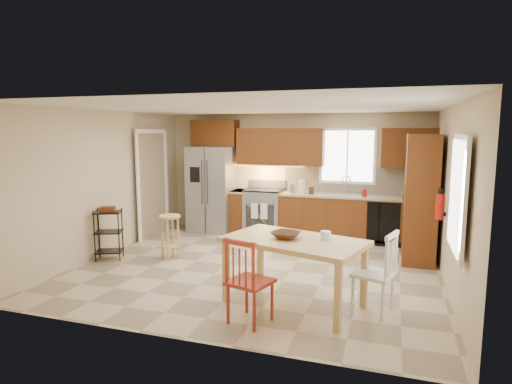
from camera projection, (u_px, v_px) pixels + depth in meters
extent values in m
plane|color=tan|center=(257.00, 267.00, 6.78)|extent=(5.50, 5.50, 0.00)
cube|color=silver|center=(257.00, 107.00, 6.42)|extent=(5.50, 5.00, 0.02)
cube|color=#CCB793|center=(294.00, 174.00, 8.95)|extent=(5.50, 0.02, 2.50)
cube|color=#CCB793|center=(181.00, 222.00, 4.25)|extent=(5.50, 0.02, 2.50)
cube|color=#CCB793|center=(107.00, 183.00, 7.44)|extent=(0.02, 5.00, 2.50)
cube|color=#CCB793|center=(451.00, 198.00, 5.76)|extent=(0.02, 5.00, 2.50)
cube|color=gray|center=(212.00, 189.00, 9.17)|extent=(0.92, 0.75, 1.82)
cube|color=gray|center=(264.00, 212.00, 8.94)|extent=(0.76, 0.63, 0.92)
cube|color=#5F3011|center=(240.00, 211.00, 9.12)|extent=(0.30, 0.60, 0.90)
cube|color=#5F3011|center=(354.00, 218.00, 8.39)|extent=(2.92, 0.60, 0.90)
cube|color=black|center=(383.00, 223.00, 7.95)|extent=(0.60, 0.02, 0.78)
cube|color=beige|center=(356.00, 180.00, 8.56)|extent=(2.92, 0.03, 0.55)
cube|color=#552B0E|center=(215.00, 133.00, 9.19)|extent=(1.00, 0.35, 0.55)
cube|color=#552B0E|center=(280.00, 147.00, 8.78)|extent=(1.80, 0.35, 0.75)
cube|color=#552B0E|center=(409.00, 148.00, 8.02)|extent=(1.00, 0.35, 0.75)
cube|color=white|center=(347.00, 156.00, 8.54)|extent=(1.12, 0.04, 1.12)
cube|color=gray|center=(345.00, 197.00, 8.39)|extent=(0.62, 0.46, 0.16)
cube|color=#FFBF66|center=(266.00, 166.00, 8.91)|extent=(1.60, 0.30, 0.01)
imported|color=#AC120B|center=(365.00, 192.00, 8.16)|extent=(0.09, 0.09, 0.19)
cylinder|color=white|center=(302.00, 187.00, 8.58)|extent=(0.12, 0.12, 0.28)
cylinder|color=gray|center=(292.00, 189.00, 8.65)|extent=(0.11, 0.11, 0.18)
cylinder|color=#462512|center=(311.00, 191.00, 8.50)|extent=(0.10, 0.10, 0.14)
cube|color=#5F3011|center=(420.00, 198.00, 7.02)|extent=(0.50, 0.95, 2.10)
cylinder|color=#AC120B|center=(440.00, 207.00, 5.96)|extent=(0.12, 0.12, 0.36)
cube|color=white|center=(458.00, 195.00, 4.67)|extent=(0.04, 1.02, 1.32)
cube|color=#8C7A59|center=(152.00, 185.00, 8.67)|extent=(0.04, 0.95, 2.10)
imported|color=#462512|center=(286.00, 239.00, 5.27)|extent=(0.42, 0.42, 0.08)
cylinder|color=white|center=(326.00, 237.00, 5.22)|extent=(0.16, 0.16, 0.15)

